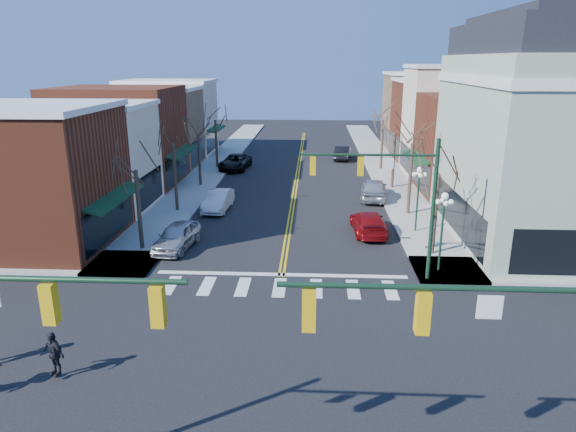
# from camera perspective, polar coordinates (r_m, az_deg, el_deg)

# --- Properties ---
(ground) EXTENTS (160.00, 160.00, 0.00)m
(ground) POSITION_cam_1_polar(r_m,az_deg,el_deg) (19.95, -2.21, -15.47)
(ground) COLOR black
(ground) RESTS_ON ground
(sidewalk_left) EXTENTS (3.50, 70.00, 0.15)m
(sidewalk_left) POSITION_cam_1_polar(r_m,az_deg,el_deg) (39.65, -12.31, 1.01)
(sidewalk_left) COLOR #9E9B93
(sidewalk_left) RESTS_ON ground
(sidewalk_right) EXTENTS (3.50, 70.00, 0.15)m
(sidewalk_right) POSITION_cam_1_polar(r_m,az_deg,el_deg) (38.93, 13.41, 0.64)
(sidewalk_right) COLOR #9E9B93
(sidewalk_right) RESTS_ON ground
(bldg_left_brick_a) EXTENTS (10.00, 8.50, 8.00)m
(bldg_left_brick_a) POSITION_cam_1_polar(r_m,az_deg,el_deg) (33.92, -27.47, 3.64)
(bldg_left_brick_a) COLOR maroon
(bldg_left_brick_a) RESTS_ON ground
(bldg_left_stucco_a) EXTENTS (10.00, 7.00, 7.50)m
(bldg_left_stucco_a) POSITION_cam_1_polar(r_m,az_deg,el_deg) (40.70, -22.08, 5.88)
(bldg_left_stucco_a) COLOR beige
(bldg_left_stucco_a) RESTS_ON ground
(bldg_left_brick_b) EXTENTS (10.00, 9.00, 8.50)m
(bldg_left_brick_b) POSITION_cam_1_polar(r_m,az_deg,el_deg) (47.89, -18.21, 8.37)
(bldg_left_brick_b) COLOR maroon
(bldg_left_brick_b) RESTS_ON ground
(bldg_left_tan) EXTENTS (10.00, 7.50, 7.80)m
(bldg_left_tan) POSITION_cam_1_polar(r_m,az_deg,el_deg) (55.65, -15.18, 9.35)
(bldg_left_tan) COLOR #9C7A56
(bldg_left_tan) RESTS_ON ground
(bldg_left_stucco_b) EXTENTS (10.00, 8.00, 8.20)m
(bldg_left_stucco_b) POSITION_cam_1_polar(r_m,az_deg,el_deg) (63.00, -13.04, 10.50)
(bldg_left_stucco_b) COLOR beige
(bldg_left_stucco_b) RESTS_ON ground
(bldg_right_brick_a) EXTENTS (10.00, 8.50, 8.00)m
(bldg_right_brick_a) POSITION_cam_1_polar(r_m,az_deg,el_deg) (45.23, 20.98, 7.32)
(bldg_right_brick_a) COLOR maroon
(bldg_right_brick_a) RESTS_ON ground
(bldg_right_stucco) EXTENTS (10.00, 7.00, 10.00)m
(bldg_right_stucco) POSITION_cam_1_polar(r_m,az_deg,el_deg) (52.46, 18.57, 9.85)
(bldg_right_stucco) COLOR beige
(bldg_right_stucco) RESTS_ON ground
(bldg_right_brick_b) EXTENTS (10.00, 8.00, 8.50)m
(bldg_right_brick_b) POSITION_cam_1_polar(r_m,az_deg,el_deg) (59.76, 16.64, 10.05)
(bldg_right_brick_b) COLOR maroon
(bldg_right_brick_b) RESTS_ON ground
(bldg_right_tan) EXTENTS (10.00, 8.00, 9.00)m
(bldg_right_tan) POSITION_cam_1_polar(r_m,az_deg,el_deg) (67.50, 15.11, 11.10)
(bldg_right_tan) COLOR #9C7A56
(bldg_right_tan) RESTS_ON ground
(victorian_corner) EXTENTS (12.25, 14.25, 13.30)m
(victorian_corner) POSITION_cam_1_polar(r_m,az_deg,el_deg) (34.87, 28.54, 8.27)
(victorian_corner) COLOR #9AAA93
(victorian_corner) RESTS_ON ground
(traffic_mast_near_right) EXTENTS (6.60, 0.28, 7.20)m
(traffic_mast_near_right) POSITION_cam_1_polar(r_m,az_deg,el_deg) (11.79, 22.81, -14.99)
(traffic_mast_near_right) COLOR #14331E
(traffic_mast_near_right) RESTS_ON ground
(traffic_mast_far_right) EXTENTS (6.60, 0.28, 7.20)m
(traffic_mast_far_right) POSITION_cam_1_polar(r_m,az_deg,el_deg) (25.21, 11.87, 2.85)
(traffic_mast_far_right) COLOR #14331E
(traffic_mast_far_right) RESTS_ON ground
(lamppost_corner) EXTENTS (0.36, 0.36, 4.33)m
(lamppost_corner) POSITION_cam_1_polar(r_m,az_deg,el_deg) (27.23, 16.83, -0.29)
(lamppost_corner) COLOR #14331E
(lamppost_corner) RESTS_ON ground
(lamppost_midblock) EXTENTS (0.36, 0.36, 4.33)m
(lamppost_midblock) POSITION_cam_1_polar(r_m,az_deg,el_deg) (33.35, 14.29, 3.01)
(lamppost_midblock) COLOR #14331E
(lamppost_midblock) RESTS_ON ground
(tree_left_a) EXTENTS (0.24, 0.24, 4.76)m
(tree_left_a) POSITION_cam_1_polar(r_m,az_deg,el_deg) (30.66, -16.22, 0.53)
(tree_left_a) COLOR #382B21
(tree_left_a) RESTS_ON ground
(tree_left_b) EXTENTS (0.24, 0.24, 5.04)m
(tree_left_b) POSITION_cam_1_polar(r_m,az_deg,el_deg) (38.03, -12.41, 4.13)
(tree_left_b) COLOR #382B21
(tree_left_b) RESTS_ON ground
(tree_left_c) EXTENTS (0.24, 0.24, 4.55)m
(tree_left_c) POSITION_cam_1_polar(r_m,az_deg,el_deg) (45.68, -9.81, 6.07)
(tree_left_c) COLOR #382B21
(tree_left_c) RESTS_ON ground
(tree_left_d) EXTENTS (0.24, 0.24, 4.90)m
(tree_left_d) POSITION_cam_1_polar(r_m,az_deg,el_deg) (53.37, -7.97, 7.89)
(tree_left_d) COLOR #382B21
(tree_left_d) RESTS_ON ground
(tree_right_a) EXTENTS (0.24, 0.24, 4.62)m
(tree_right_a) POSITION_cam_1_polar(r_m,az_deg,el_deg) (29.79, 16.01, -0.07)
(tree_right_a) COLOR #382B21
(tree_right_a) RESTS_ON ground
(tree_right_b) EXTENTS (0.24, 0.24, 5.18)m
(tree_right_b) POSITION_cam_1_polar(r_m,az_deg,el_deg) (37.30, 13.41, 3.93)
(tree_right_b) COLOR #382B21
(tree_right_b) RESTS_ON ground
(tree_right_c) EXTENTS (0.24, 0.24, 4.83)m
(tree_right_c) POSITION_cam_1_polar(r_m,az_deg,el_deg) (45.06, 11.64, 6.01)
(tree_right_c) COLOR #382B21
(tree_right_c) RESTS_ON ground
(tree_right_d) EXTENTS (0.24, 0.24, 4.97)m
(tree_right_d) POSITION_cam_1_polar(r_m,az_deg,el_deg) (52.85, 10.40, 7.73)
(tree_right_d) COLOR #382B21
(tree_right_d) RESTS_ON ground
(car_left_near) EXTENTS (2.36, 4.63, 1.51)m
(car_left_near) POSITION_cam_1_polar(r_m,az_deg,el_deg) (30.88, -12.25, -2.22)
(car_left_near) COLOR #B9B8BD
(car_left_near) RESTS_ON ground
(car_left_mid) EXTENTS (1.81, 4.57, 1.48)m
(car_left_mid) POSITION_cam_1_polar(r_m,az_deg,el_deg) (38.32, -7.78, 1.73)
(car_left_mid) COLOR silver
(car_left_mid) RESTS_ON ground
(car_left_far) EXTENTS (3.02, 5.71, 1.53)m
(car_left_far) POSITION_cam_1_polar(r_m,az_deg,el_deg) (52.72, -5.87, 5.99)
(car_left_far) COLOR black
(car_left_far) RESTS_ON ground
(car_right_near) EXTENTS (2.25, 4.99, 1.42)m
(car_right_near) POSITION_cam_1_polar(r_m,az_deg,el_deg) (33.27, 8.95, -0.73)
(car_right_near) COLOR maroon
(car_right_near) RESTS_ON ground
(car_right_mid) EXTENTS (2.53, 5.16, 1.69)m
(car_right_mid) POSITION_cam_1_polar(r_m,az_deg,el_deg) (41.50, 9.51, 2.98)
(car_right_mid) COLOR #B7B7BC
(car_right_mid) RESTS_ON ground
(car_right_far) EXTENTS (2.24, 4.84, 1.54)m
(car_right_far) POSITION_cam_1_polar(r_m,az_deg,el_deg) (58.20, 6.10, 7.02)
(car_right_far) COLOR black
(car_right_far) RESTS_ON ground
(pedestrian_dark_a) EXTENTS (1.03, 0.76, 1.63)m
(pedestrian_dark_a) POSITION_cam_1_polar(r_m,az_deg,el_deg) (20.07, -24.59, -13.72)
(pedestrian_dark_a) COLOR black
(pedestrian_dark_a) RESTS_ON sidewalk_left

